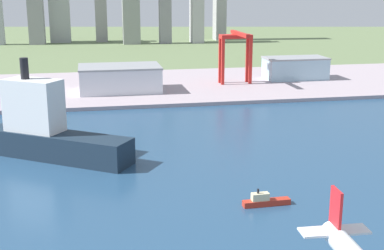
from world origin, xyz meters
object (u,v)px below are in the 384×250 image
Objects in this scene: warehouse_main at (120,78)px; tugboat_small at (265,201)px; cargo_ship at (48,130)px; port_crane_red at (236,46)px; warehouse_annex at (295,68)px.

tugboat_small is at bearing -80.02° from warehouse_main.
cargo_ship reaches higher than port_crane_red.
warehouse_main is (-87.08, -12.63, -19.19)m from port_crane_red.
cargo_ship is 197.88m from port_crane_red.
warehouse_annex is (51.89, 12.12, -19.51)m from port_crane_red.
tugboat_small is 0.26× the size of cargo_ship.
warehouse_main is at bearing -169.90° from warehouse_annex.
port_crane_red reaches higher than warehouse_annex.
tugboat_small is at bearing -42.45° from cargo_ship.
warehouse_annex is (178.60, 163.04, -1.48)m from cargo_ship.
tugboat_small is 228.16m from port_crane_red.
warehouse_main is at bearing 99.98° from tugboat_small.
tugboat_small is 211.44m from warehouse_main.
warehouse_main is at bearing -171.75° from port_crane_red.
tugboat_small is at bearing -102.88° from port_crane_red.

